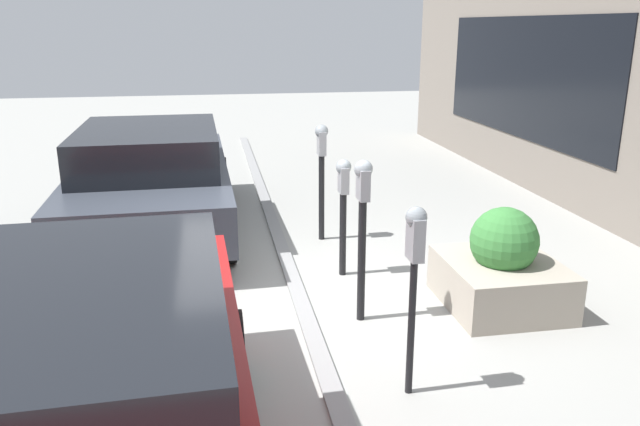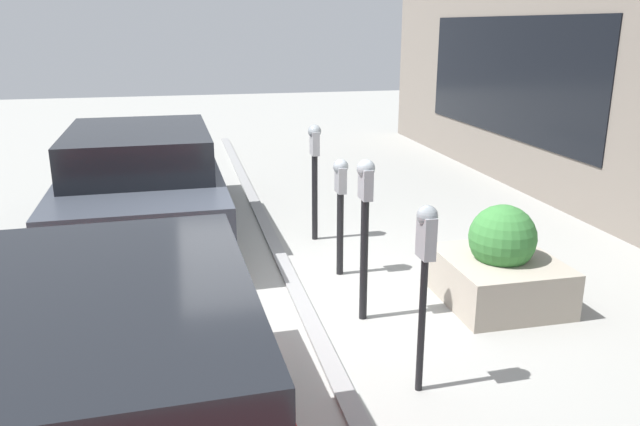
# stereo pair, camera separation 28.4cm
# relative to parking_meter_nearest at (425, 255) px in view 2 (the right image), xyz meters

# --- Properties ---
(ground_plane) EXTENTS (40.00, 40.00, 0.00)m
(ground_plane) POSITION_rel_parking_meter_nearest_xyz_m (1.83, 0.50, -1.11)
(ground_plane) COLOR #999993
(curb_strip) EXTENTS (19.00, 0.16, 0.04)m
(curb_strip) POSITION_rel_parking_meter_nearest_xyz_m (1.83, 0.58, -1.09)
(curb_strip) COLOR gray
(curb_strip) RESTS_ON ground_plane
(parking_meter_nearest) EXTENTS (0.18, 0.15, 1.48)m
(parking_meter_nearest) POSITION_rel_parking_meter_nearest_xyz_m (0.00, 0.00, 0.00)
(parking_meter_nearest) COLOR black
(parking_meter_nearest) RESTS_ON ground_plane
(parking_meter_second) EXTENTS (0.20, 0.17, 1.55)m
(parking_meter_second) POSITION_rel_parking_meter_nearest_xyz_m (1.27, 0.07, -0.03)
(parking_meter_second) COLOR black
(parking_meter_second) RESTS_ON ground_plane
(parking_meter_middle) EXTENTS (0.20, 0.17, 1.32)m
(parking_meter_middle) POSITION_rel_parking_meter_nearest_xyz_m (2.40, 0.00, -0.19)
(parking_meter_middle) COLOR black
(parking_meter_middle) RESTS_ON ground_plane
(parking_meter_fourth) EXTENTS (0.20, 0.17, 1.51)m
(parking_meter_fourth) POSITION_rel_parking_meter_nearest_xyz_m (3.63, 0.02, -0.06)
(parking_meter_fourth) COLOR black
(parking_meter_fourth) RESTS_ON ground_plane
(planter_box) EXTENTS (1.19, 1.09, 1.02)m
(planter_box) POSITION_rel_parking_meter_nearest_xyz_m (1.33, -1.37, -0.73)
(planter_box) COLOR #A39989
(planter_box) RESTS_ON ground_plane
(parked_car_front) EXTENTS (4.14, 2.07, 1.52)m
(parked_car_front) POSITION_rel_parking_meter_nearest_xyz_m (-0.96, 2.24, -0.33)
(parked_car_front) COLOR maroon
(parked_car_front) RESTS_ON ground_plane
(parked_car_middle) EXTENTS (4.62, 2.05, 1.43)m
(parked_car_middle) POSITION_rel_parking_meter_nearest_xyz_m (4.38, 2.19, -0.35)
(parked_car_middle) COLOR #383D47
(parked_car_middle) RESTS_ON ground_plane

